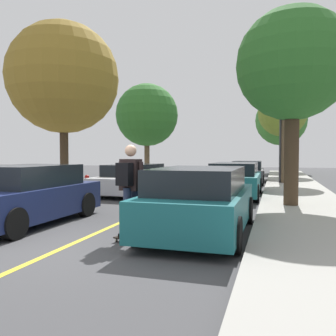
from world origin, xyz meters
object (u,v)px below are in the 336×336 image
object	(u,v)px
parked_car_right_near	(235,180)
streetlamp	(281,125)
street_tree_right_nearest	(293,65)
parked_car_right_far	(248,172)
parked_car_right_nearest	(200,201)
fire_hydrant	(87,184)
street_tree_left_nearest	(63,78)
skateboarder	(130,183)
street_tree_right_farthest	(281,120)
street_tree_right_near	(285,93)
street_tree_left_near	(147,115)
skateboard	(131,234)
parked_car_left_near	(133,179)
street_tree_right_far	(283,113)
parked_car_left_nearest	(25,195)

from	to	relation	value
parked_car_right_near	streetlamp	distance (m)	6.65
street_tree_right_nearest	parked_car_right_far	bearing A→B (deg)	101.95
parked_car_right_nearest	fire_hydrant	world-z (taller)	parked_car_right_nearest
street_tree_left_nearest	skateboarder	world-z (taller)	street_tree_left_nearest
street_tree_right_farthest	street_tree_right_near	bearing A→B (deg)	-90.00
parked_car_right_far	street_tree_right_nearest	bearing A→B (deg)	-78.05
parked_car_right_far	fire_hydrant	bearing A→B (deg)	-125.69
street_tree_left_near	skateboard	world-z (taller)	street_tree_left_near
parked_car_right_far	street_tree_right_near	bearing A→B (deg)	-20.49
fire_hydrant	streetlamp	xyz separation A→B (m)	(7.47, 7.33, 2.75)
parked_car_right_near	parked_car_right_far	bearing A→B (deg)	89.99
street_tree_right_farthest	skateboard	xyz separation A→B (m)	(-3.18, -26.58, -4.59)
street_tree_right_nearest	street_tree_left_near	bearing A→B (deg)	130.83
parked_car_right_near	parked_car_right_far	size ratio (longest dim) A/B	1.07
parked_car_left_near	skateboarder	distance (m)	7.91
street_tree_left_nearest	fire_hydrant	size ratio (longest dim) A/B	9.25
street_tree_left_near	skateboarder	size ratio (longest dim) A/B	3.36
fire_hydrant	skateboarder	distance (m)	7.61
skateboard	skateboarder	size ratio (longest dim) A/B	0.50
street_tree_right_nearest	skateboarder	world-z (taller)	street_tree_right_nearest
parked_car_right_nearest	street_tree_right_farthest	bearing A→B (deg)	85.65
parked_car_left_near	parked_car_right_nearest	size ratio (longest dim) A/B	1.14
parked_car_left_near	streetlamp	xyz separation A→B (m)	(5.96, 6.14, 2.61)
street_tree_right_farthest	parked_car_right_near	bearing A→B (deg)	-95.88
parked_car_right_near	skateboard	xyz separation A→B (m)	(-1.22, -7.54, -0.59)
street_tree_left_nearest	street_tree_right_near	distance (m)	11.48
street_tree_left_nearest	fire_hydrant	xyz separation A→B (m)	(0.46, 0.87, -4.04)
parked_car_left_near	parked_car_right_nearest	xyz separation A→B (m)	(4.21, -6.45, 0.06)
parked_car_left_near	parked_car_right_near	size ratio (longest dim) A/B	1.07
street_tree_right_nearest	street_tree_right_farthest	xyz separation A→B (m)	(0.00, 21.79, 0.37)
parked_car_right_near	street_tree_left_nearest	distance (m)	7.64
street_tree_right_far	skateboarder	distance (m)	20.60
street_tree_right_farthest	skateboard	bearing A→B (deg)	-96.82
parked_car_left_nearest	street_tree_left_nearest	bearing A→B (deg)	113.12
parked_car_left_nearest	street_tree_right_farthest	size ratio (longest dim) A/B	0.61
street_tree_right_farthest	streetlamp	world-z (taller)	street_tree_right_farthest
parked_car_left_near	skateboarder	world-z (taller)	skateboarder
parked_car_right_far	street_tree_right_near	world-z (taller)	street_tree_right_near
street_tree_right_nearest	street_tree_right_farthest	distance (m)	21.80
street_tree_left_near	street_tree_right_far	size ratio (longest dim) A/B	0.95
street_tree_right_nearest	skateboard	world-z (taller)	street_tree_right_nearest
parked_car_right_near	street_tree_right_farthest	world-z (taller)	street_tree_right_farthest
parked_car_left_nearest	street_tree_right_nearest	xyz separation A→B (m)	(6.18, 4.16, 3.63)
parked_car_right_near	street_tree_right_farthest	size ratio (longest dim) A/B	0.65
parked_car_right_near	parked_car_left_nearest	bearing A→B (deg)	-121.38
parked_car_right_near	street_tree_left_near	world-z (taller)	street_tree_left_near
street_tree_right_far	skateboard	xyz separation A→B (m)	(-3.18, -20.01, -4.53)
parked_car_right_nearest	street_tree_right_near	xyz separation A→B (m)	(1.96, 12.49, 4.22)
parked_car_right_near	street_tree_right_farthest	bearing A→B (deg)	84.12
parked_car_right_near	streetlamp	bearing A→B (deg)	73.42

